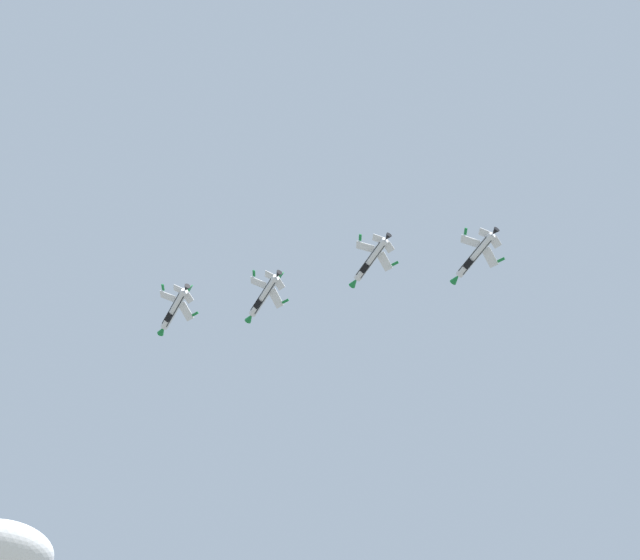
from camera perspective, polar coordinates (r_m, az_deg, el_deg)
The scene contains 4 objects.
fighter_jet_lead at distance 181.12m, azimuth -10.38°, elevation -2.11°, with size 10.77×14.41×5.31m.
fighter_jet_left_wing at distance 177.20m, azimuth -4.05°, elevation -1.20°, with size 10.61×14.41×5.54m.
fighter_jet_right_wing at distance 175.13m, azimuth 3.61°, elevation 1.40°, with size 10.86×14.41×5.16m.
fighter_jet_left_outer at distance 171.45m, azimuth 10.96°, elevation 1.69°, with size 10.67×14.41×5.46m.
Camera 1 is at (-3.13, -5.39, 1.55)m, focal length 44.91 mm.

